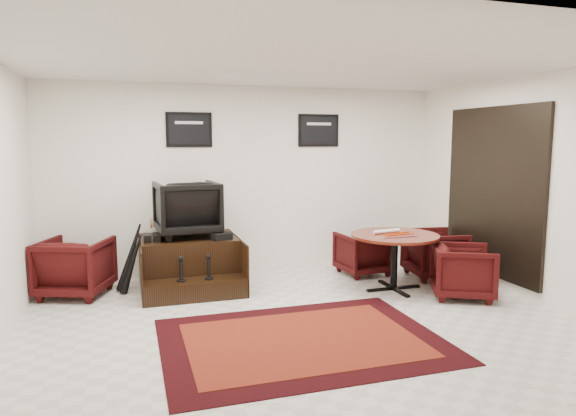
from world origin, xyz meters
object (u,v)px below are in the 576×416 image
Objects in this scene: shine_podium at (190,264)px; meeting_table at (395,241)px; shine_chair at (187,206)px; table_chair_window at (435,251)px; table_chair_corner at (463,269)px; armchair_side at (75,264)px; table_chair_back at (363,251)px.

meeting_table reaches higher than shine_podium.
table_chair_window is at bearing 164.01° from shine_chair.
shine_podium is 1.17× the size of meeting_table.
table_chair_corner reaches higher than shine_podium.
armchair_side is 4.02m from table_chair_back.
table_chair_window reaches higher than table_chair_corner.
shine_podium is 0.80m from shine_chair.
shine_chair is 2.68m from table_chair_back.
meeting_table is (2.60, -1.11, -0.44)m from shine_chair.
shine_podium is at bearing 87.29° from table_chair_window.
table_chair_window is (0.90, 0.40, -0.28)m from meeting_table.
meeting_table is 1.50× the size of table_chair_window.
table_chair_window reaches higher than shine_podium.
shine_chair is 1.03× the size of armchair_side.
meeting_table is at bearing -20.53° from shine_podium.
table_chair_back is 1.60m from table_chair_corner.
table_chair_back is at bearing -2.29° from shine_podium.
armchair_side is at bearing 178.85° from shine_podium.
table_chair_back is at bearing 52.88° from table_chair_corner.
shine_chair reaches higher than armchair_side.
armchair_side is at bearing -0.20° from shine_chair.
shine_chair is 1.14× the size of table_chair_corner.
shine_chair is at bearing 90.00° from shine_podium.
meeting_table reaches higher than table_chair_corner.
meeting_table is at bearing 87.38° from table_chair_back.
table_chair_corner is (4.73, -1.56, -0.04)m from armchair_side.
table_chair_window is 0.99m from table_chair_corner.
table_chair_back is (-0.04, 0.87, -0.32)m from meeting_table.
meeting_table is 1.65× the size of table_chair_back.
table_chair_window is at bearing -166.30° from armchair_side.
shine_chair is 1.61m from armchair_side.
shine_chair is at bearing -155.07° from armchair_side.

